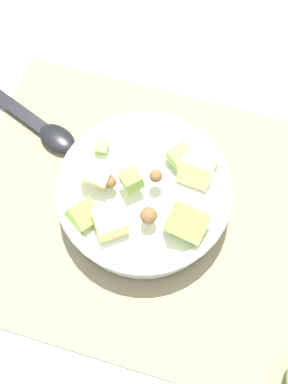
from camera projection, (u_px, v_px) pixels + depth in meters
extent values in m
plane|color=silver|center=(138.00, 212.00, 0.70)|extent=(2.40, 2.40, 0.00)
cube|color=gray|center=(138.00, 211.00, 0.70)|extent=(0.45, 0.38, 0.01)
cylinder|color=white|center=(144.00, 196.00, 0.68)|extent=(0.20, 0.20, 0.05)
torus|color=white|center=(144.00, 189.00, 0.66)|extent=(0.22, 0.22, 0.02)
sphere|color=brown|center=(109.00, 184.00, 0.64)|extent=(0.02, 0.02, 0.02)
cube|color=#9EC656|center=(187.00, 223.00, 0.62)|extent=(0.05, 0.05, 0.05)
cube|color=#8CB74C|center=(131.00, 180.00, 0.63)|extent=(0.04, 0.04, 0.02)
cube|color=#93C160|center=(101.00, 147.00, 0.68)|extent=(0.02, 0.02, 0.03)
cube|color=#E5D684|center=(110.00, 222.00, 0.63)|extent=(0.05, 0.05, 0.03)
cube|color=beige|center=(197.00, 168.00, 0.66)|extent=(0.04, 0.05, 0.05)
sphere|color=brown|center=(156.00, 176.00, 0.63)|extent=(0.03, 0.02, 0.02)
cube|color=#E5D684|center=(96.00, 173.00, 0.64)|extent=(0.04, 0.04, 0.04)
cube|color=#8CB74C|center=(83.00, 217.00, 0.64)|extent=(0.05, 0.05, 0.04)
cube|color=#8CB74C|center=(180.00, 157.00, 0.66)|extent=(0.04, 0.04, 0.02)
sphere|color=brown|center=(149.00, 216.00, 0.62)|extent=(0.03, 0.03, 0.03)
ellipsoid|color=black|center=(57.00, 138.00, 0.73)|extent=(0.07, 0.05, 0.01)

